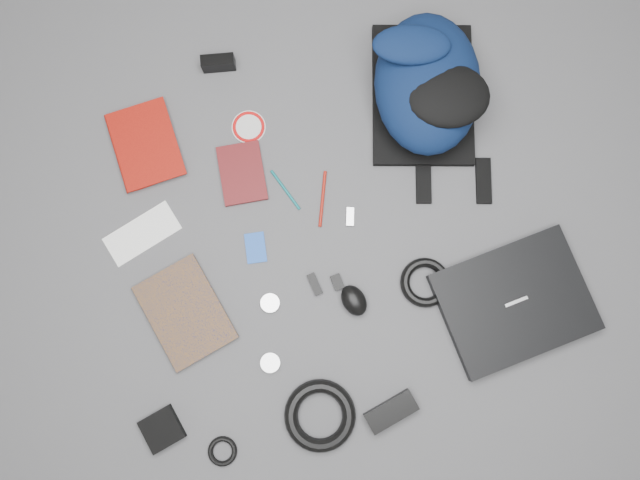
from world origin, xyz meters
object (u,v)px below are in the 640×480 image
object	(u,v)px
backpack	(427,84)
textbook_red	(115,155)
power_brick	(391,412)
mouse	(354,300)
comic_book	(154,330)
pouch	(162,429)
laptop	(514,302)
dvd_case	(242,173)
compact_camera	(218,63)

from	to	relation	value
backpack	textbook_red	world-z (taller)	backpack
textbook_red	power_brick	world-z (taller)	power_brick
mouse	power_brick	size ratio (longest dim) A/B	0.64
comic_book	pouch	distance (m)	0.25
backpack	pouch	size ratio (longest dim) A/B	4.71
laptop	comic_book	world-z (taller)	laptop
backpack	laptop	world-z (taller)	backpack
textbook_red	dvd_case	distance (m)	0.34
power_brick	compact_camera	bearing A→B (deg)	87.06
textbook_red	dvd_case	size ratio (longest dim) A/B	1.38
laptop	dvd_case	world-z (taller)	laptop
dvd_case	compact_camera	size ratio (longest dim) A/B	1.82
backpack	pouch	distance (m)	1.10
dvd_case	laptop	bearing A→B (deg)	-36.01
laptop	mouse	bearing A→B (deg)	158.33
dvd_case	mouse	bearing A→B (deg)	-59.13
textbook_red	dvd_case	world-z (taller)	textbook_red
textbook_red	compact_camera	xyz separation A→B (m)	(0.33, 0.15, 0.01)
backpack	power_brick	world-z (taller)	backpack
comic_book	mouse	world-z (taller)	mouse
comic_book	power_brick	bearing A→B (deg)	-48.48
compact_camera	pouch	xyz separation A→B (m)	(-0.41, -0.87, -0.01)
backpack	comic_book	distance (m)	0.94
laptop	pouch	xyz separation A→B (m)	(-0.94, -0.02, -0.01)
comic_book	compact_camera	size ratio (longest dim) A/B	2.79
compact_camera	mouse	xyz separation A→B (m)	(0.14, -0.72, -0.00)
laptop	compact_camera	distance (m)	1.00
comic_book	power_brick	size ratio (longest dim) A/B	1.91
compact_camera	backpack	bearing A→B (deg)	-13.76
backpack	dvd_case	world-z (taller)	backpack
pouch	dvd_case	bearing A→B (deg)	55.84
dvd_case	pouch	distance (m)	0.68
laptop	compact_camera	world-z (taller)	compact_camera
comic_book	mouse	xyz separation A→B (m)	(0.51, -0.09, 0.01)
pouch	textbook_red	bearing A→B (deg)	83.68
dvd_case	pouch	xyz separation A→B (m)	(-0.38, -0.56, 0.01)
mouse	pouch	world-z (taller)	mouse
backpack	laptop	bearing A→B (deg)	-68.11
compact_camera	pouch	world-z (taller)	compact_camera
dvd_case	power_brick	distance (m)	0.72
textbook_red	compact_camera	bearing A→B (deg)	24.42
comic_book	mouse	distance (m)	0.52
laptop	textbook_red	world-z (taller)	laptop
power_brick	textbook_red	bearing A→B (deg)	108.17
power_brick	pouch	world-z (taller)	power_brick
textbook_red	compact_camera	distance (m)	0.37
mouse	power_brick	xyz separation A→B (m)	(0.00, -0.29, -0.01)
backpack	power_brick	distance (m)	0.84
comic_book	dvd_case	distance (m)	0.47
pouch	compact_camera	bearing A→B (deg)	64.59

